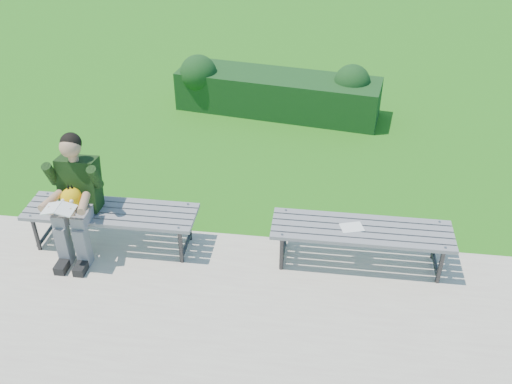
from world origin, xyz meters
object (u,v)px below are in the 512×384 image
seated_boy (75,194)px  paper_sheet (352,227)px  bench_right (361,233)px  hedge (276,91)px  bench_left (111,214)px

seated_boy → paper_sheet: (2.79, 0.12, -0.24)m
bench_right → hedge: bearing=109.1°
paper_sheet → hedge: bearing=107.6°
bench_right → paper_sheet: (-0.10, -0.00, 0.06)m
paper_sheet → bench_right: bearing=0.0°
hedge → paper_sheet: hedge is taller
bench_left → paper_sheet: bearing=0.6°
bench_right → seated_boy: (-2.89, -0.12, 0.30)m
bench_right → paper_sheet: bench_right is taller
hedge → seated_boy: bearing=-114.7°
seated_boy → bench_left: bearing=17.0°
bench_right → seated_boy: 2.91m
seated_boy → paper_sheet: size_ratio=5.11×
bench_left → seated_boy: bearing=-163.0°
bench_left → paper_sheet: size_ratio=7.00×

